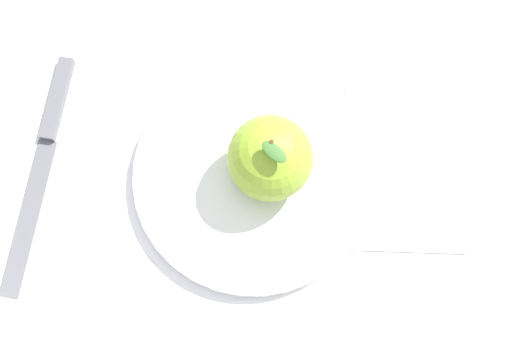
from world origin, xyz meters
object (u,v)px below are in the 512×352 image
knife (46,151)px  linen_napkin (406,166)px  apple (272,156)px  dinner_plate (256,179)px

knife → linen_napkin: bearing=71.5°
apple → knife: 0.22m
dinner_plate → linen_napkin: 0.14m
dinner_plate → knife: size_ratio=1.02×
apple → linen_napkin: bearing=76.3°
apple → dinner_plate: bearing=-72.0°
dinner_plate → apple: size_ratio=2.59×
dinner_plate → linen_napkin: bearing=79.9°
apple → linen_napkin: size_ratio=0.53×
dinner_plate → linen_napkin: (0.02, 0.14, -0.01)m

